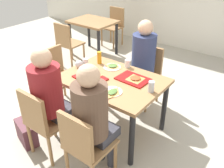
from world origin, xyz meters
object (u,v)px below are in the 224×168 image
tray_red_near (90,78)px  background_chair_near (67,42)px  plastic_cup_a (127,63)px  person_in_brown_jacket (93,115)px  background_chair_far (114,24)px  chair_near_left (43,119)px  chair_left_end (57,73)px  person_far_side (142,59)px  handbag (27,132)px  foil_bundle (79,64)px  paper_plate_near_edge (112,92)px  plastic_cup_b (93,88)px  pizza_slice_a (91,75)px  tray_red_far (133,79)px  soda_can (151,87)px  chair_far_side (146,71)px  person_in_red (50,94)px  main_table (112,85)px  pizza_slice_d (113,92)px  condiment_bottle (99,58)px  pizza_slice_b (135,78)px  background_table (93,27)px  chair_near_right (84,144)px  plastic_cup_c (85,62)px  paper_plate_center (112,67)px  pizza_slice_c (113,66)px

tray_red_near → background_chair_near: background_chair_near is taller
plastic_cup_a → person_in_brown_jacket: bearing=-72.5°
background_chair_far → chair_near_left: bearing=-65.3°
chair_left_end → person_in_brown_jacket: (1.27, -0.67, 0.25)m
person_in_brown_jacket → background_chair_far: (-2.08, 3.11, -0.25)m
person_far_side → handbag: (-0.64, -1.49, -0.60)m
chair_near_left → foil_bundle: size_ratio=8.41×
person_in_brown_jacket → foil_bundle: size_ratio=12.51×
paper_plate_near_edge → background_chair_near: bearing=148.5°
person_far_side → tray_red_near: 0.84m
plastic_cup_a → plastic_cup_b: (0.06, -0.72, 0.00)m
pizza_slice_a → tray_red_far: bearing=30.6°
soda_can → foil_bundle: bearing=-177.6°
plastic_cup_b → tray_red_near: bearing=138.0°
chair_far_side → person_in_red: 1.52m
main_table → foil_bundle: size_ratio=11.76×
foil_bundle → background_chair_far: (-1.29, 2.46, -0.28)m
pizza_slice_d → condiment_bottle: bearing=140.2°
pizza_slice_b → background_table: 2.57m
soda_can → condiment_bottle: 0.91m
chair_near_right → condiment_bottle: 1.28m
person_far_side → tray_red_near: person_far_side is taller
tray_red_far → paper_plate_near_edge: size_ratio=1.64×
plastic_cup_c → tray_red_near: bearing=-38.6°
paper_plate_center → plastic_cup_b: bearing=-70.8°
tray_red_near → background_table: 2.44m
main_table → paper_plate_center: (-0.18, 0.23, 0.10)m
plastic_cup_c → condiment_bottle: 0.19m
soda_can → paper_plate_center: bearing=162.6°
main_table → paper_plate_near_edge: size_ratio=5.35×
person_far_side → pizza_slice_a: (-0.22, -0.79, 0.01)m
chair_near_right → foil_bundle: 1.15m
pizza_slice_a → background_chair_far: background_chair_far is taller
tray_red_near → background_table: size_ratio=0.40×
person_in_brown_jacket → tray_red_near: size_ratio=3.48×
main_table → tray_red_near: bearing=-144.3°
chair_near_right → person_far_side: bearing=101.3°
main_table → person_far_side: size_ratio=0.94×
pizza_slice_c → background_table: pizza_slice_c is taller
plastic_cup_a → background_chair_far: size_ratio=0.12×
pizza_slice_c → background_table: bearing=137.8°
pizza_slice_a → pizza_slice_c: (0.04, 0.37, -0.01)m
paper_plate_center → pizza_slice_d: 0.61m
chair_left_end → tray_red_near: bearing=-10.9°
pizza_slice_d → plastic_cup_c: bearing=154.8°
main_table → person_in_red: person_in_red is taller
person_far_side → plastic_cup_b: 1.03m
background_table → background_chair_near: background_chair_near is taller
chair_near_right → background_table: size_ratio=0.93×
pizza_slice_a → plastic_cup_c: (-0.25, 0.19, 0.03)m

